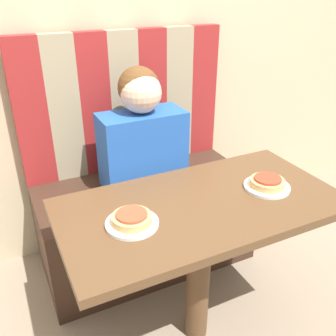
# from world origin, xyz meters

# --- Properties ---
(ground_plane) EXTENTS (12.00, 12.00, 0.00)m
(ground_plane) POSITION_xyz_m (0.00, 0.00, 0.00)
(ground_plane) COLOR gray
(wall_back) EXTENTS (7.00, 0.05, 2.60)m
(wall_back) POSITION_xyz_m (0.00, 0.92, 1.30)
(wall_back) COLOR #C6B28E
(wall_back) RESTS_ON ground_plane
(booth_seat) EXTENTS (1.12, 0.56, 0.49)m
(booth_seat) POSITION_xyz_m (0.00, 0.58, 0.25)
(booth_seat) COLOR #382319
(booth_seat) RESTS_ON ground_plane
(booth_backrest) EXTENTS (1.12, 0.06, 0.74)m
(booth_backrest) POSITION_xyz_m (-0.00, 0.83, 0.86)
(booth_backrest) COLOR maroon
(booth_backrest) RESTS_ON booth_seat
(dining_table) EXTENTS (1.08, 0.56, 0.70)m
(dining_table) POSITION_xyz_m (0.00, 0.00, 0.60)
(dining_table) COLOR brown
(dining_table) RESTS_ON ground_plane
(person) EXTENTS (0.42, 0.23, 0.60)m
(person) POSITION_xyz_m (0.00, 0.59, 0.78)
(person) COLOR #2356B2
(person) RESTS_ON booth_seat
(plate_left) EXTENTS (0.18, 0.18, 0.01)m
(plate_left) POSITION_xyz_m (-0.29, -0.02, 0.71)
(plate_left) COLOR white
(plate_left) RESTS_ON dining_table
(plate_right) EXTENTS (0.18, 0.18, 0.01)m
(plate_right) POSITION_xyz_m (0.29, -0.02, 0.71)
(plate_right) COLOR white
(plate_right) RESTS_ON dining_table
(pizza_left) EXTENTS (0.14, 0.14, 0.04)m
(pizza_left) POSITION_xyz_m (-0.29, -0.02, 0.73)
(pizza_left) COLOR tan
(pizza_left) RESTS_ON plate_left
(pizza_right) EXTENTS (0.14, 0.14, 0.04)m
(pizza_right) POSITION_xyz_m (0.29, -0.02, 0.73)
(pizza_right) COLOR tan
(pizza_right) RESTS_ON plate_right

